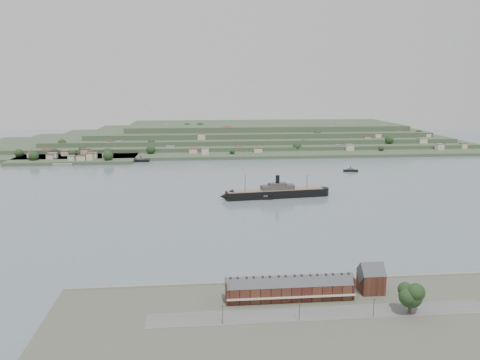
{
  "coord_description": "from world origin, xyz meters",
  "views": [
    {
      "loc": [
        -48.98,
        -352.61,
        92.58
      ],
      "look_at": [
        -12.77,
        30.0,
        14.51
      ],
      "focal_mm": 35.0,
      "sensor_mm": 36.0,
      "label": 1
    }
  ],
  "objects": [
    {
      "name": "near_shore",
      "position": [
        0.0,
        -186.75,
        1.01
      ],
      "size": [
        220.0,
        80.0,
        2.6
      ],
      "color": "#4C5142",
      "rests_on": "ground"
    },
    {
      "name": "steamship",
      "position": [
        14.21,
        24.14,
        4.2
      ],
      "size": [
        94.63,
        21.62,
        22.72
      ],
      "color": "black",
      "rests_on": "ground"
    },
    {
      "name": "ferry_west",
      "position": [
        -116.78,
        225.0,
        1.81
      ],
      "size": [
        20.4,
        6.98,
        7.52
      ],
      "color": "black",
      "rests_on": "ground"
    },
    {
      "name": "tugboat",
      "position": [
        5.81,
        19.07,
        1.64
      ],
      "size": [
        15.17,
        5.12,
        6.71
      ],
      "color": "black",
      "rests_on": "ground"
    },
    {
      "name": "ferry_east",
      "position": [
        118.6,
        135.62,
        1.4
      ],
      "size": [
        15.98,
        6.3,
        5.83
      ],
      "color": "black",
      "rests_on": "ground"
    },
    {
      "name": "gabled_building",
      "position": [
        27.5,
        -164.0,
        8.19
      ],
      "size": [
        10.4,
        10.18,
        14.09
      ],
      "color": "#421C17",
      "rests_on": "ground"
    },
    {
      "name": "fig_tree",
      "position": [
        36.13,
        -185.48,
        10.05
      ],
      "size": [
        11.82,
        10.23,
        13.19
      ],
      "color": "#41301E",
      "rests_on": "ground"
    },
    {
      "name": "terrace_row",
      "position": [
        -10.0,
        -168.02,
        6.84
      ],
      "size": [
        55.6,
        9.8,
        11.07
      ],
      "color": "#421C17",
      "rests_on": "ground"
    },
    {
      "name": "far_peninsula",
      "position": [
        27.91,
        393.1,
        11.88
      ],
      "size": [
        760.0,
        309.0,
        30.0
      ],
      "color": "#354A31",
      "rests_on": "ground"
    },
    {
      "name": "ground",
      "position": [
        0.0,
        0.0,
        0.0
      ],
      "size": [
        1400.0,
        1400.0,
        0.0
      ],
      "primitive_type": "plane",
      "color": "slate",
      "rests_on": "ground"
    }
  ]
}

